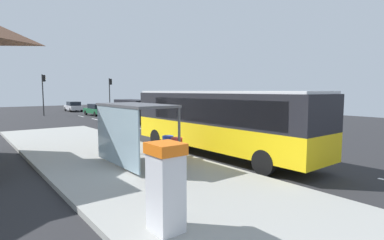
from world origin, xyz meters
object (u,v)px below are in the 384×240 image
(sedan_far, at_px, (97,109))
(traffic_light_far_side, at_px, (43,88))
(recycling_bin_red, at_px, (177,148))
(traffic_light_near_side, at_px, (110,90))
(recycling_bin_blue, at_px, (168,146))
(white_van, at_px, (134,109))
(bus_shelter, at_px, (128,119))
(bus, at_px, (218,119))
(ticket_machine, at_px, (166,186))
(sedan_near, at_px, (73,106))

(sedan_far, height_order, traffic_light_far_side, traffic_light_far_side)
(sedan_far, relative_size, recycling_bin_red, 4.73)
(traffic_light_near_side, height_order, traffic_light_far_side, traffic_light_far_side)
(recycling_bin_blue, bearing_deg, sedan_far, 76.30)
(white_van, relative_size, recycling_bin_blue, 5.50)
(bus_shelter, bearing_deg, bus, -2.69)
(sedan_far, distance_m, recycling_bin_blue, 27.47)
(recycling_bin_red, bearing_deg, traffic_light_far_side, 87.99)
(ticket_machine, bearing_deg, sedan_far, 72.04)
(recycling_bin_blue, bearing_deg, traffic_light_far_side, 87.95)
(white_van, height_order, bus_shelter, bus_shelter)
(bus, xyz_separation_m, white_van, (3.91, 16.73, -0.50))
(white_van, relative_size, recycling_bin_red, 5.50)
(bus, distance_m, ticket_machine, 8.71)
(traffic_light_far_side, distance_m, bus_shelter, 31.24)
(sedan_near, bearing_deg, ticket_machine, -103.99)
(white_van, relative_size, sedan_far, 1.16)
(traffic_light_far_side, bearing_deg, bus_shelter, -96.09)
(sedan_near, relative_size, traffic_light_far_side, 0.84)
(recycling_bin_red, bearing_deg, ticket_machine, -126.90)
(sedan_near, distance_m, sedan_far, 9.88)
(recycling_bin_blue, distance_m, traffic_light_near_side, 31.41)
(sedan_near, distance_m, recycling_bin_blue, 37.14)
(recycling_bin_red, xyz_separation_m, traffic_light_near_side, (9.70, 30.45, 2.66))
(white_van, bearing_deg, sedan_near, 89.73)
(sedan_far, bearing_deg, traffic_light_near_side, 43.81)
(white_van, xyz_separation_m, recycling_bin_red, (-6.40, -16.73, -0.69))
(sedan_far, bearing_deg, bus, -98.34)
(bus, xyz_separation_m, traffic_light_far_side, (-1.39, 31.26, 1.66))
(sedan_near, height_order, bus_shelter, bus_shelter)
(white_van, distance_m, recycling_bin_blue, 17.27)
(sedan_far, distance_m, traffic_light_far_side, 7.18)
(white_van, distance_m, sedan_near, 20.55)
(bus_shelter, bearing_deg, ticket_machine, -108.77)
(bus, relative_size, sedan_far, 2.46)
(traffic_light_far_side, bearing_deg, sedan_near, 48.08)
(ticket_machine, bearing_deg, bus_shelter, 71.23)
(ticket_machine, distance_m, bus_shelter, 6.18)
(recycling_bin_blue, relative_size, bus_shelter, 0.24)
(recycling_bin_red, bearing_deg, sedan_far, 76.64)
(bus, xyz_separation_m, recycling_bin_blue, (-2.49, 0.70, -1.19))
(traffic_light_near_side, xyz_separation_m, bus_shelter, (-11.91, -30.23, -1.22))
(bus, bearing_deg, recycling_bin_red, 179.94)
(traffic_light_near_side, relative_size, bus_shelter, 1.25)
(white_van, height_order, recycling_bin_blue, white_van)
(bus_shelter, bearing_deg, sedan_near, 76.77)
(sedan_far, xyz_separation_m, recycling_bin_red, (-6.50, -27.39, -0.14))
(bus, bearing_deg, ticket_machine, -140.16)
(recycling_bin_red, distance_m, recycling_bin_blue, 0.70)
(ticket_machine, distance_m, recycling_bin_blue, 7.55)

